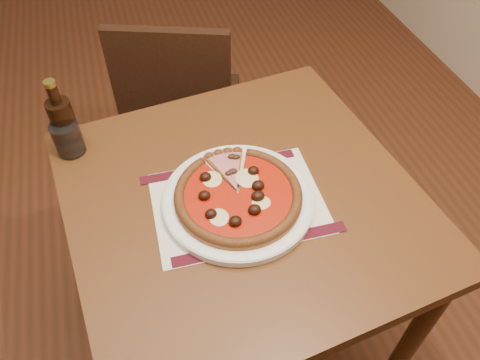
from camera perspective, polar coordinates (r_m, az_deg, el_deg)
The scene contains 8 objects.
table at distance 1.18m, azimuth 0.28°, elevation -4.98°, with size 0.88×0.88×0.75m.
chair_far at distance 1.78m, azimuth -7.26°, elevation 9.23°, with size 0.51×0.51×0.85m.
placemat at distance 1.08m, azimuth -0.22°, elevation -2.80°, with size 0.39×0.28×0.00m, color silver.
plate at distance 1.07m, azimuth -0.22°, elevation -2.46°, with size 0.35×0.35×0.02m, color white.
pizza at distance 1.06m, azimuth -0.22°, elevation -1.78°, with size 0.29×0.29×0.04m.
ham_slice at distance 1.11m, azimuth -1.27°, elevation 1.25°, with size 0.10×0.14×0.02m.
water_glass at distance 1.25m, azimuth -20.24°, elevation 4.78°, with size 0.07×0.07×0.09m, color white.
bottle at distance 1.24m, azimuth -20.70°, elevation 6.63°, with size 0.06×0.06×0.20m.
Camera 1 is at (0.66, -1.08, 1.59)m, focal length 35.00 mm.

